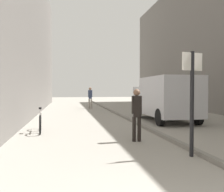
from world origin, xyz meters
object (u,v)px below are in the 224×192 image
Objects in this scene: pedestrian_mid_block at (137,111)px; bicycle_leaning at (40,122)px; pedestrian_main_foreground at (90,96)px; delivery_van at (165,97)px; street_sign_post at (192,94)px.

pedestrian_mid_block is 4.02m from bicycle_leaning.
delivery_van is (3.12, -8.99, 0.18)m from pedestrian_main_foreground.
pedestrian_main_foreground is 15.84m from street_sign_post.
bicycle_leaning is (-4.06, 4.34, -1.16)m from street_sign_post.
delivery_van is at bearing 61.48° from pedestrian_mid_block.
street_sign_post is (1.06, -15.80, 0.49)m from pedestrian_main_foreground.
street_sign_post is at bearing -106.78° from delivery_van.
pedestrian_main_foreground is 1.04× the size of bicycle_leaning.
pedestrian_main_foreground is 1.09× the size of pedestrian_mid_block.
pedestrian_mid_block is 0.65× the size of street_sign_post.
pedestrian_mid_block is at bearing -121.02° from delivery_van.
delivery_van is at bearing -119.84° from street_sign_post.
pedestrian_mid_block is 2.24m from street_sign_post.
pedestrian_main_foreground reaches higher than bicycle_leaning.
bicycle_leaning is (-6.12, -2.48, -0.86)m from delivery_van.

